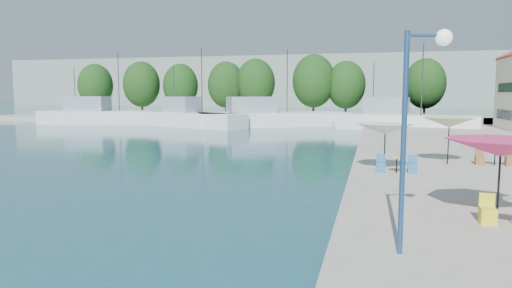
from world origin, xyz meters
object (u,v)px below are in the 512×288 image
(trawler_02, at_px, (192,118))
(trawler_04, at_px, (403,121))
(trawler_03, at_px, (269,118))
(umbrella_cream, at_px, (449,122))
(umbrella_pink, at_px, (501,148))
(street_lamp, at_px, (419,101))
(trawler_01, at_px, (104,116))
(umbrella_white, at_px, (385,129))

(trawler_02, bearing_deg, trawler_04, 25.78)
(trawler_03, height_order, umbrella_cream, trawler_03)
(trawler_03, xyz_separation_m, umbrella_pink, (16.48, -42.83, 1.63))
(trawler_03, xyz_separation_m, street_lamp, (13.92, -46.32, 3.02))
(trawler_01, height_order, umbrella_cream, trawler_01)
(trawler_03, height_order, street_lamp, trawler_03)
(umbrella_pink, relative_size, street_lamp, 0.62)
(umbrella_white, height_order, umbrella_cream, umbrella_cream)
(trawler_02, bearing_deg, trawler_03, 42.53)
(trawler_02, relative_size, street_lamp, 2.97)
(trawler_03, bearing_deg, trawler_01, 152.04)
(trawler_01, height_order, trawler_04, same)
(trawler_02, distance_m, trawler_03, 9.82)
(umbrella_pink, bearing_deg, trawler_04, 90.33)
(umbrella_cream, bearing_deg, trawler_02, 132.10)
(trawler_04, xyz_separation_m, umbrella_pink, (0.23, -40.56, 1.63))
(umbrella_pink, height_order, street_lamp, street_lamp)
(umbrella_white, bearing_deg, trawler_01, 136.92)
(trawler_01, bearing_deg, trawler_02, -20.94)
(trawler_02, bearing_deg, umbrella_pink, -33.18)
(trawler_01, height_order, trawler_03, same)
(umbrella_cream, relative_size, street_lamp, 0.52)
(trawler_04, relative_size, umbrella_pink, 5.17)
(street_lamp, bearing_deg, umbrella_cream, 63.65)
(umbrella_white, xyz_separation_m, umbrella_cream, (3.23, 3.16, 0.16))
(trawler_02, height_order, street_lamp, trawler_02)
(trawler_03, xyz_separation_m, umbrella_white, (13.50, -35.11, 1.52))
(trawler_01, relative_size, umbrella_cream, 7.24)
(trawler_04, distance_m, umbrella_white, 32.99)
(trawler_04, xyz_separation_m, street_lamp, (-2.33, -44.05, 3.02))
(umbrella_cream, bearing_deg, trawler_01, 141.95)
(trawler_02, xyz_separation_m, trawler_03, (9.30, 3.15, -0.00))
(trawler_04, bearing_deg, trawler_02, -163.26)
(umbrella_pink, xyz_separation_m, umbrella_cream, (0.25, 10.87, 0.05))
(trawler_02, relative_size, umbrella_pink, 4.82)
(umbrella_cream, height_order, street_lamp, street_lamp)
(trawler_04, height_order, umbrella_white, trawler_04)
(trawler_03, distance_m, umbrella_cream, 36.11)
(trawler_02, relative_size, trawler_04, 0.93)
(trawler_02, xyz_separation_m, trawler_04, (25.55, 0.88, -0.00))
(trawler_02, relative_size, umbrella_cream, 5.77)
(trawler_03, bearing_deg, trawler_02, 170.12)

